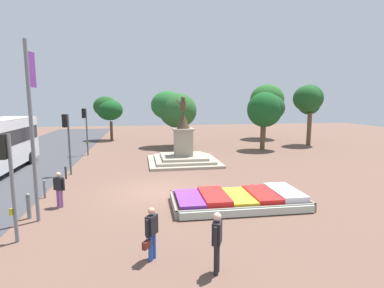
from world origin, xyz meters
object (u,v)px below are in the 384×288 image
Objects in this scene: statue_monument at (183,152)px; pedestrian_with_handbag at (151,231)px; kerb_bollard_north at (66,172)px; traffic_light_near_crossing at (7,169)px; banner_pole at (32,128)px; kerb_bollard_mid_a at (29,205)px; kerb_bollard_mid_b at (44,189)px; pedestrian_near_planter at (59,187)px; pedestrian_crossing_plaza at (217,238)px; flower_planter at (240,200)px; traffic_light_mid_block at (67,133)px; traffic_light_far_corner at (85,123)px.

statue_monument is 13.97m from pedestrian_with_handbag.
statue_monument is at bearing 25.05° from kerb_bollard_north.
traffic_light_near_crossing is 0.53× the size of banner_pole.
traffic_light_near_crossing is 3.47× the size of kerb_bollard_mid_a.
traffic_light_near_crossing is at bearing -85.22° from kerb_bollard_mid_b.
pedestrian_with_handbag is 1.53× the size of kerb_bollard_mid_a.
kerb_bollard_mid_b is at bearing 126.08° from pedestrian_near_planter.
pedestrian_crossing_plaza is (5.91, -4.65, -2.63)m from banner_pole.
banner_pole is 4.29× the size of pedestrian_with_handbag.
banner_pole reaches higher than kerb_bollard_north.
pedestrian_with_handbag is (4.22, -3.67, -2.73)m from banner_pole.
pedestrian_with_handbag is 6.38m from pedestrian_near_planter.
traffic_light_near_crossing is 3.67m from pedestrian_near_planter.
pedestrian_crossing_plaza reaches higher than kerb_bollard_north.
pedestrian_near_planter reaches higher than flower_planter.
traffic_light_near_crossing reaches higher than flower_planter.
traffic_light_near_crossing is 8.50m from kerb_bollard_north.
pedestrian_with_handbag is 1.97m from pedestrian_crossing_plaza.
flower_planter is at bearing -35.04° from kerb_bollard_north.
statue_monument is 5.00× the size of kerb_bollard_mid_a.
traffic_light_mid_block is at bearing 98.84° from pedestrian_near_planter.
pedestrian_with_handbag is 0.93× the size of pedestrian_crossing_plaza.
pedestrian_with_handbag reaches higher than kerb_bollard_mid_b.
traffic_light_far_corner is 0.58× the size of banner_pole.
traffic_light_mid_block is at bearing 117.90° from pedestrian_crossing_plaza.
kerb_bollard_mid_a is at bearing -126.83° from pedestrian_near_planter.
pedestrian_near_planter is (0.43, 1.46, -2.73)m from banner_pole.
banner_pole is at bearing 141.79° from pedestrian_crossing_plaza.
kerb_bollard_north is (-0.90, 4.99, -0.49)m from pedestrian_near_planter.
traffic_light_mid_block is 6.92m from traffic_light_far_corner.
kerb_bollard_north is (0.04, -1.01, -2.25)m from traffic_light_mid_block.
traffic_light_far_corner is 2.50× the size of pedestrian_with_handbag.
traffic_light_far_corner is at bearing 94.51° from pedestrian_near_planter.
traffic_light_far_corner is (-7.70, 4.39, 1.90)m from statue_monument.
flower_planter is 7.73× the size of kerb_bollard_north.
banner_pole is (-8.28, -0.32, 3.36)m from flower_planter.
kerb_bollard_mid_a is (-0.44, 0.30, -3.08)m from banner_pole.
pedestrian_crossing_plaza reaches higher than kerb_bollard_mid_b.
kerb_bollard_north is at bearing -87.99° from traffic_light_mid_block.
statue_monument is 10.50m from kerb_bollard_mid_b.
traffic_light_mid_block is 13.82m from pedestrian_crossing_plaza.
pedestrian_crossing_plaza is at bearing -115.47° from flower_planter.
statue_monument reaches higher than traffic_light_mid_block.
banner_pole is 3.12m from kerb_bollard_mid_a.
traffic_light_near_crossing is 16.18m from traffic_light_far_corner.
traffic_light_mid_block is at bearing -89.29° from traffic_light_far_corner.
pedestrian_with_handbag is 6.13m from kerb_bollard_mid_a.
banner_pole is 6.58× the size of kerb_bollard_mid_a.
flower_planter is 16.82m from traffic_light_far_corner.
pedestrian_crossing_plaza is (6.42, -12.12, -1.66)m from traffic_light_mid_block.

